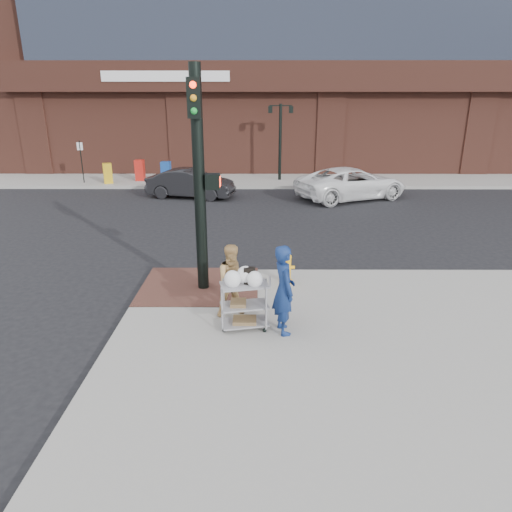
{
  "coord_description": "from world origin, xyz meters",
  "views": [
    {
      "loc": [
        0.8,
        -9.27,
        4.46
      ],
      "look_at": [
        0.76,
        -0.06,
        1.25
      ],
      "focal_mm": 32.0,
      "sensor_mm": 36.0,
      "label": 1
    }
  ],
  "objects_px": {
    "utility_cart": "(245,301)",
    "fire_hydrant": "(287,268)",
    "lamp_post": "(280,134)",
    "woman_blue": "(284,290)",
    "sedan_dark": "(191,183)",
    "minivan_white": "(352,183)",
    "traffic_signal_pole": "(200,176)",
    "pedestrian_tan": "(234,281)"
  },
  "relations": [
    {
      "from": "pedestrian_tan",
      "to": "sedan_dark",
      "type": "relative_size",
      "value": 0.38
    },
    {
      "from": "lamp_post",
      "to": "fire_hydrant",
      "type": "bearing_deg",
      "value": -91.84
    },
    {
      "from": "woman_blue",
      "to": "utility_cart",
      "type": "bearing_deg",
      "value": 64.69
    },
    {
      "from": "traffic_signal_pole",
      "to": "minivan_white",
      "type": "relative_size",
      "value": 0.96
    },
    {
      "from": "pedestrian_tan",
      "to": "sedan_dark",
      "type": "distance_m",
      "value": 12.82
    },
    {
      "from": "sedan_dark",
      "to": "minivan_white",
      "type": "bearing_deg",
      "value": -80.6
    },
    {
      "from": "lamp_post",
      "to": "utility_cart",
      "type": "distance_m",
      "value": 17.37
    },
    {
      "from": "sedan_dark",
      "to": "utility_cart",
      "type": "distance_m",
      "value": 13.42
    },
    {
      "from": "utility_cart",
      "to": "woman_blue",
      "type": "bearing_deg",
      "value": -11.35
    },
    {
      "from": "lamp_post",
      "to": "sedan_dark",
      "type": "xyz_separation_m",
      "value": [
        -4.34,
        -4.11,
        -1.95
      ]
    },
    {
      "from": "traffic_signal_pole",
      "to": "pedestrian_tan",
      "type": "height_order",
      "value": "traffic_signal_pole"
    },
    {
      "from": "pedestrian_tan",
      "to": "woman_blue",
      "type": "bearing_deg",
      "value": -54.47
    },
    {
      "from": "fire_hydrant",
      "to": "utility_cart",
      "type": "bearing_deg",
      "value": -112.9
    },
    {
      "from": "sedan_dark",
      "to": "utility_cart",
      "type": "bearing_deg",
      "value": -156.18
    },
    {
      "from": "woman_blue",
      "to": "sedan_dark",
      "type": "bearing_deg",
      "value": 1.39
    },
    {
      "from": "woman_blue",
      "to": "utility_cart",
      "type": "height_order",
      "value": "woman_blue"
    },
    {
      "from": "lamp_post",
      "to": "minivan_white",
      "type": "bearing_deg",
      "value": -54.44
    },
    {
      "from": "lamp_post",
      "to": "traffic_signal_pole",
      "type": "height_order",
      "value": "traffic_signal_pole"
    },
    {
      "from": "traffic_signal_pole",
      "to": "utility_cart",
      "type": "bearing_deg",
      "value": -62.74
    },
    {
      "from": "lamp_post",
      "to": "woman_blue",
      "type": "distance_m",
      "value": 17.45
    },
    {
      "from": "sedan_dark",
      "to": "pedestrian_tan",
      "type": "bearing_deg",
      "value": -156.67
    },
    {
      "from": "utility_cart",
      "to": "fire_hydrant",
      "type": "xyz_separation_m",
      "value": [
        0.98,
        2.32,
        -0.18
      ]
    },
    {
      "from": "lamp_post",
      "to": "utility_cart",
      "type": "height_order",
      "value": "lamp_post"
    },
    {
      "from": "woman_blue",
      "to": "sedan_dark",
      "type": "distance_m",
      "value": 13.75
    },
    {
      "from": "sedan_dark",
      "to": "fire_hydrant",
      "type": "xyz_separation_m",
      "value": [
        3.87,
        -10.79,
        -0.13
      ]
    },
    {
      "from": "lamp_post",
      "to": "utility_cart",
      "type": "bearing_deg",
      "value": -94.84
    },
    {
      "from": "pedestrian_tan",
      "to": "fire_hydrant",
      "type": "relative_size",
      "value": 2.02
    },
    {
      "from": "lamp_post",
      "to": "pedestrian_tan",
      "type": "height_order",
      "value": "lamp_post"
    },
    {
      "from": "lamp_post",
      "to": "utility_cart",
      "type": "relative_size",
      "value": 3.19
    },
    {
      "from": "minivan_white",
      "to": "utility_cart",
      "type": "distance_m",
      "value": 13.63
    },
    {
      "from": "lamp_post",
      "to": "woman_blue",
      "type": "height_order",
      "value": "lamp_post"
    },
    {
      "from": "minivan_white",
      "to": "lamp_post",
      "type": "bearing_deg",
      "value": 11.4
    },
    {
      "from": "pedestrian_tan",
      "to": "utility_cart",
      "type": "xyz_separation_m",
      "value": [
        0.24,
        -0.56,
        -0.2
      ]
    },
    {
      "from": "minivan_white",
      "to": "utility_cart",
      "type": "xyz_separation_m",
      "value": [
        -4.58,
        -12.84,
        -0.0
      ]
    },
    {
      "from": "minivan_white",
      "to": "traffic_signal_pole",
      "type": "bearing_deg",
      "value": 128.57
    },
    {
      "from": "lamp_post",
      "to": "fire_hydrant",
      "type": "distance_m",
      "value": 15.05
    },
    {
      "from": "traffic_signal_pole",
      "to": "fire_hydrant",
      "type": "xyz_separation_m",
      "value": [
        2.0,
        0.33,
        -2.29
      ]
    },
    {
      "from": "pedestrian_tan",
      "to": "sedan_dark",
      "type": "height_order",
      "value": "pedestrian_tan"
    },
    {
      "from": "traffic_signal_pole",
      "to": "pedestrian_tan",
      "type": "bearing_deg",
      "value": -61.08
    },
    {
      "from": "sedan_dark",
      "to": "fire_hydrant",
      "type": "height_order",
      "value": "sedan_dark"
    },
    {
      "from": "fire_hydrant",
      "to": "woman_blue",
      "type": "bearing_deg",
      "value": -95.26
    },
    {
      "from": "fire_hydrant",
      "to": "minivan_white",
      "type": "bearing_deg",
      "value": 71.13
    }
  ]
}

